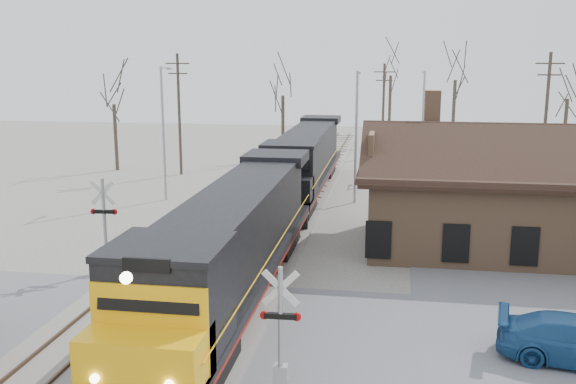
% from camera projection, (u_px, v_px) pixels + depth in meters
% --- Properties ---
extents(ground, '(140.00, 140.00, 0.00)m').
position_uv_depth(ground, '(218.00, 328.00, 23.12)').
color(ground, '#A19C92').
rests_on(ground, ground).
extents(road, '(60.00, 9.00, 0.03)m').
position_uv_depth(road, '(218.00, 328.00, 23.11)').
color(road, slate).
rests_on(road, ground).
extents(track_main, '(3.40, 90.00, 0.24)m').
position_uv_depth(track_main, '(286.00, 223.00, 37.59)').
color(track_main, '#A19C92').
rests_on(track_main, ground).
extents(track_siding, '(3.40, 90.00, 0.24)m').
position_uv_depth(track_siding, '(212.00, 220.00, 38.30)').
color(track_siding, '#A19C92').
rests_on(track_siding, ground).
extents(depot, '(15.20, 9.31, 7.90)m').
position_uv_depth(depot, '(511.00, 202.00, 32.33)').
color(depot, '#976E4E').
rests_on(depot, ground).
extents(locomotive_lead, '(3.14, 21.06, 4.68)m').
position_uv_depth(locomotive_lead, '(232.00, 246.00, 24.69)').
color(locomotive_lead, black).
rests_on(locomotive_lead, ground).
extents(locomotive_trailing, '(3.14, 21.06, 4.43)m').
position_uv_depth(locomotive_trailing, '(306.00, 160.00, 45.29)').
color(locomotive_trailing, black).
rests_on(locomotive_trailing, ground).
extents(crossbuck_near, '(1.15, 0.30, 4.03)m').
position_uv_depth(crossbuck_near, '(281.00, 341.00, 17.75)').
color(crossbuck_near, '#A5A8AD').
rests_on(crossbuck_near, ground).
extents(crossbuck_far, '(1.24, 0.33, 4.34)m').
position_uv_depth(crossbuck_far, '(105.00, 229.00, 28.79)').
color(crossbuck_far, '#A5A8AD').
rests_on(crossbuck_far, ground).
extents(streetlight_a, '(0.25, 2.04, 9.00)m').
position_uv_depth(streetlight_a, '(164.00, 126.00, 43.04)').
color(streetlight_a, '#A5A8AD').
rests_on(streetlight_a, ground).
extents(streetlight_b, '(0.25, 2.04, 8.74)m').
position_uv_depth(streetlight_b, '(356.00, 130.00, 42.31)').
color(streetlight_b, '#A5A8AD').
rests_on(streetlight_b, ground).
extents(streetlight_c, '(0.25, 2.04, 8.53)m').
position_uv_depth(streetlight_c, '(423.00, 117.00, 52.55)').
color(streetlight_c, '#A5A8AD').
rests_on(streetlight_c, ground).
extents(utility_pole_a, '(2.00, 0.24, 9.90)m').
position_uv_depth(utility_pole_a, '(179.00, 112.00, 52.47)').
color(utility_pole_a, '#382D23').
rests_on(utility_pole_a, ground).
extents(utility_pole_b, '(2.00, 0.24, 9.00)m').
position_uv_depth(utility_pole_b, '(383.00, 108.00, 62.40)').
color(utility_pole_b, '#382D23').
rests_on(utility_pole_b, ground).
extents(utility_pole_c, '(2.00, 0.24, 9.96)m').
position_uv_depth(utility_pole_c, '(546.00, 119.00, 46.20)').
color(utility_pole_c, '#382D23').
rests_on(utility_pole_c, ground).
extents(tree_a, '(3.78, 3.78, 9.26)m').
position_uv_depth(tree_a, '(113.00, 93.00, 54.30)').
color(tree_a, '#382D23').
rests_on(tree_a, ground).
extents(tree_b, '(4.02, 4.02, 9.84)m').
position_uv_depth(tree_b, '(283.00, 85.00, 60.85)').
color(tree_b, '#382D23').
rests_on(tree_b, ground).
extents(tree_c, '(5.09, 5.09, 12.47)m').
position_uv_depth(tree_c, '(391.00, 64.00, 69.60)').
color(tree_c, '#382D23').
rests_on(tree_c, ground).
extents(tree_d, '(4.99, 4.99, 12.22)m').
position_uv_depth(tree_d, '(456.00, 67.00, 60.44)').
color(tree_d, '#382D23').
rests_on(tree_d, ground).
extents(tree_e, '(4.09, 4.09, 10.02)m').
position_uv_depth(tree_e, '(569.00, 87.00, 54.14)').
color(tree_e, '#382D23').
rests_on(tree_e, ground).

